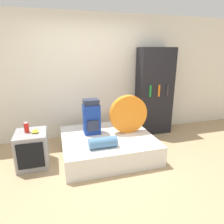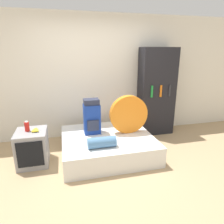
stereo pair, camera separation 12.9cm
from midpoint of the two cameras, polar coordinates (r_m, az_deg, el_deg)
ground_plane at (r=3.27m, az=1.03°, el=-17.29°), size 16.00×16.00×0.00m
wall_back at (r=4.39m, az=-4.67°, el=9.82°), size 8.00×0.05×2.60m
bed at (r=3.77m, az=-0.34°, el=-9.26°), size 1.63×1.46×0.35m
backpack at (r=3.73m, az=-4.80°, el=-1.42°), size 0.30×0.27×0.65m
tent_bag at (r=3.74m, az=5.73°, el=-0.68°), size 0.72×0.12×0.72m
sleeping_roll at (r=3.24m, az=-1.77°, el=-8.66°), size 0.46×0.18×0.18m
television at (r=3.63m, az=-20.81°, el=-9.50°), size 0.49×0.55×0.58m
canister at (r=3.53m, az=-22.18°, el=-3.85°), size 0.07×0.07×0.17m
banana_bunch at (r=3.50m, az=-20.04°, el=-4.84°), size 0.13×0.17×0.04m
bookshelf at (r=4.62m, az=13.35°, el=5.54°), size 0.78×0.41×1.93m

